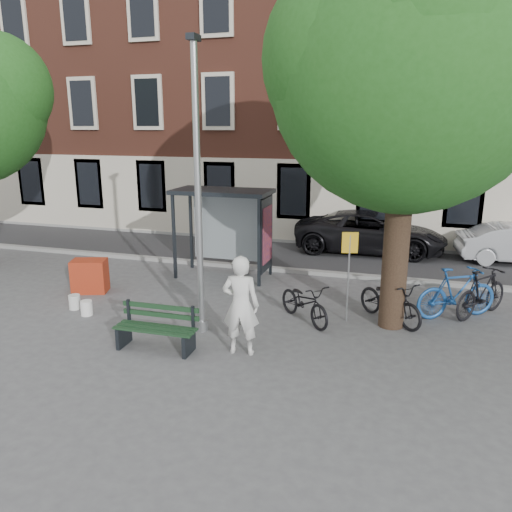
{
  "coord_description": "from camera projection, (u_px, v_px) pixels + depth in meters",
  "views": [
    {
      "loc": [
        4.19,
        -9.51,
        4.4
      ],
      "look_at": [
        0.81,
        1.47,
        1.4
      ],
      "focal_mm": 35.0,
      "sensor_mm": 36.0,
      "label": 1
    }
  ],
  "objects": [
    {
      "name": "building_row",
      "position": [
        317.0,
        63.0,
        21.35
      ],
      "size": [
        30.0,
        8.0,
        14.0
      ],
      "primitive_type": "cube",
      "color": "brown",
      "rests_on": "ground"
    },
    {
      "name": "bike_a",
      "position": [
        390.0,
        301.0,
        11.46
      ],
      "size": [
        1.86,
        1.8,
        1.01
      ],
      "primitive_type": "imported",
      "rotation": [
        0.0,
        0.0,
        0.82
      ],
      "color": "black",
      "rests_on": "ground"
    },
    {
      "name": "tree_right",
      "position": [
        410.0,
        62.0,
        9.81
      ],
      "size": [
        5.76,
        5.6,
        8.2
      ],
      "color": "black",
      "rests_on": "ground"
    },
    {
      "name": "ground",
      "position": [
        202.0,
        330.0,
        11.09
      ],
      "size": [
        90.0,
        90.0,
        0.0
      ],
      "primitive_type": "plane",
      "color": "#4C4C4F",
      "rests_on": "ground"
    },
    {
      "name": "bucket_a",
      "position": [
        75.0,
        302.0,
        12.34
      ],
      "size": [
        0.3,
        0.3,
        0.36
      ],
      "primitive_type": "cylinder",
      "rotation": [
        0.0,
        0.0,
        -0.07
      ],
      "color": "silver",
      "rests_on": "ground"
    },
    {
      "name": "curb_near",
      "position": [
        265.0,
        268.0,
        15.7
      ],
      "size": [
        40.0,
        0.25,
        0.12
      ],
      "primitive_type": "cube",
      "color": "gray",
      "rests_on": "ground"
    },
    {
      "name": "bench",
      "position": [
        157.0,
        330.0,
        10.09
      ],
      "size": [
        1.7,
        0.59,
        0.87
      ],
      "rotation": [
        0.0,
        0.0,
        0.02
      ],
      "color": "#1E2328",
      "rests_on": "ground"
    },
    {
      "name": "bus_shelter",
      "position": [
        236.0,
        214.0,
        14.58
      ],
      "size": [
        2.85,
        1.45,
        2.62
      ],
      "color": "#1E2328",
      "rests_on": "ground"
    },
    {
      "name": "bike_d",
      "position": [
        482.0,
        293.0,
        11.77
      ],
      "size": [
        1.64,
        1.87,
        1.17
      ],
      "primitive_type": "imported",
      "rotation": [
        0.0,
        0.0,
        2.48
      ],
      "color": "black",
      "rests_on": "ground"
    },
    {
      "name": "red_stand",
      "position": [
        90.0,
        276.0,
        13.56
      ],
      "size": [
        1.04,
        0.86,
        0.9
      ],
      "primitive_type": "cube",
      "rotation": [
        0.0,
        0.0,
        0.32
      ],
      "color": "#A02C15",
      "rests_on": "ground"
    },
    {
      "name": "bike_c",
      "position": [
        304.0,
        302.0,
        11.47
      ],
      "size": [
        1.74,
        1.7,
        0.95
      ],
      "primitive_type": "imported",
      "rotation": [
        0.0,
        0.0,
        0.81
      ],
      "color": "black",
      "rests_on": "ground"
    },
    {
      "name": "road",
      "position": [
        280.0,
        255.0,
        17.57
      ],
      "size": [
        40.0,
        4.0,
        0.01
      ],
      "primitive_type": "cube",
      "color": "#28282B",
      "rests_on": "ground"
    },
    {
      "name": "car_dark",
      "position": [
        370.0,
        232.0,
        17.84
      ],
      "size": [
        5.33,
        2.54,
        1.47
      ],
      "primitive_type": "imported",
      "rotation": [
        0.0,
        0.0,
        1.59
      ],
      "color": "black",
      "rests_on": "ground"
    },
    {
      "name": "painter",
      "position": [
        241.0,
        305.0,
        9.74
      ],
      "size": [
        0.78,
        0.56,
        2.01
      ],
      "primitive_type": "imported",
      "rotation": [
        0.0,
        0.0,
        3.25
      ],
      "color": "silver",
      "rests_on": "ground"
    },
    {
      "name": "bike_b",
      "position": [
        457.0,
        293.0,
        11.68
      ],
      "size": [
        2.07,
        1.54,
        1.24
      ],
      "primitive_type": "imported",
      "rotation": [
        0.0,
        0.0,
        2.1
      ],
      "color": "#1B4C95",
      "rests_on": "ground"
    },
    {
      "name": "lamppost",
      "position": [
        198.0,
        206.0,
        10.39
      ],
      "size": [
        0.28,
        0.35,
        6.11
      ],
      "color": "#9EA0A3",
      "rests_on": "ground"
    },
    {
      "name": "curb_far",
      "position": [
        293.0,
        241.0,
        19.4
      ],
      "size": [
        40.0,
        0.25,
        0.12
      ],
      "primitive_type": "cube",
      "color": "gray",
      "rests_on": "ground"
    },
    {
      "name": "bucket_c",
      "position": [
        86.0,
        308.0,
        11.93
      ],
      "size": [
        0.35,
        0.35,
        0.36
      ],
      "primitive_type": "cylinder",
      "rotation": [
        0.0,
        0.0,
        0.28
      ],
      "color": "white",
      "rests_on": "ground"
    },
    {
      "name": "notice_sign",
      "position": [
        349.0,
        256.0,
        11.22
      ],
      "size": [
        0.36,
        0.13,
        2.11
      ],
      "rotation": [
        0.0,
        0.0,
        0.28
      ],
      "color": "#9EA0A3",
      "rests_on": "ground"
    }
  ]
}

